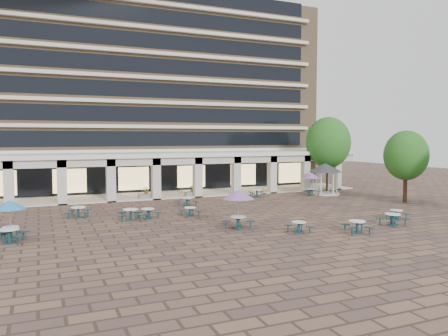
{
  "coord_description": "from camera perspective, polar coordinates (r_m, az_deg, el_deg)",
  "views": [
    {
      "loc": [
        -12.31,
        -28.4,
        5.92
      ],
      "look_at": [
        0.99,
        3.0,
        3.54
      ],
      "focal_mm": 35.0,
      "sensor_mm": 36.0,
      "label": 1
    }
  ],
  "objects": [
    {
      "name": "ground",
      "position": [
        31.51,
        0.47,
        -6.83
      ],
      "size": [
        120.0,
        120.0,
        0.0
      ],
      "primitive_type": "plane",
      "color": "brown",
      "rests_on": "ground"
    },
    {
      "name": "apartment_building",
      "position": [
        55.66,
        -10.19,
        10.83
      ],
      "size": [
        40.0,
        15.5,
        25.2
      ],
      "color": "#8B6F4E",
      "rests_on": "ground"
    },
    {
      "name": "retail_arcade",
      "position": [
        45.01,
        -7.03,
        0.25
      ],
      "size": [
        42.0,
        6.6,
        4.4
      ],
      "color": "white",
      "rests_on": "ground"
    },
    {
      "name": "picnic_table_0",
      "position": [
        27.54,
        -26.25,
        -7.8
      ],
      "size": [
        2.09,
        2.09,
        0.81
      ],
      "rotation": [
        0.0,
        0.0,
        -0.22
      ],
      "color": "#163D43",
      "rests_on": "ground"
    },
    {
      "name": "picnic_table_1",
      "position": [
        27.9,
        9.74,
        -7.47
      ],
      "size": [
        1.55,
        1.55,
        0.67
      ],
      "rotation": [
        0.0,
        0.0,
        -0.04
      ],
      "color": "#163D43",
      "rests_on": "ground"
    },
    {
      "name": "picnic_table_2",
      "position": [
        28.55,
        17.0,
        -7.22
      ],
      "size": [
        2.01,
        2.01,
        0.76
      ],
      "rotation": [
        0.0,
        0.0,
        -0.29
      ],
      "color": "#163D43",
      "rests_on": "ground"
    },
    {
      "name": "picnic_table_3",
      "position": [
        34.35,
        21.58,
        -5.55
      ],
      "size": [
        1.68,
        1.68,
        0.66
      ],
      "rotation": [
        0.0,
        0.0,
        0.22
      ],
      "color": "#163D43",
      "rests_on": "ground"
    },
    {
      "name": "picnic_table_4",
      "position": [
        28.59,
        -26.19,
        -4.5
      ],
      "size": [
        1.94,
        1.94,
        2.24
      ],
      "rotation": [
        0.0,
        0.0,
        0.39
      ],
      "color": "#163D43",
      "rests_on": "ground"
    },
    {
      "name": "picnic_table_5",
      "position": [
        32.11,
        -12.11,
        -5.83
      ],
      "size": [
        2.01,
        2.01,
        0.82
      ],
      "rotation": [
        0.0,
        0.0,
        -0.14
      ],
      "color": "#163D43",
      "rests_on": "ground"
    },
    {
      "name": "picnic_table_6",
      "position": [
        28.48,
        1.88,
        -3.66
      ],
      "size": [
        2.17,
        2.17,
        2.5
      ],
      "rotation": [
        0.0,
        0.0,
        0.39
      ],
      "color": "#163D43",
      "rests_on": "ground"
    },
    {
      "name": "picnic_table_7",
      "position": [
        31.78,
        21.16,
        -6.16
      ],
      "size": [
        1.94,
        1.94,
        0.78
      ],
      "rotation": [
        0.0,
        0.0,
        0.16
      ],
      "color": "#163D43",
      "rests_on": "ground"
    },
    {
      "name": "picnic_table_8",
      "position": [
        34.2,
        -18.49,
        -5.38
      ],
      "size": [
        2.06,
        2.06,
        0.79
      ],
      "rotation": [
        0.0,
        0.0,
        -0.26
      ],
      "color": "#163D43",
      "rests_on": "ground"
    },
    {
      "name": "picnic_table_9",
      "position": [
        32.66,
        -9.91,
        -5.73
      ],
      "size": [
        1.99,
        1.99,
        0.73
      ],
      "rotation": [
        0.0,
        0.0,
        0.4
      ],
      "color": "#163D43",
      "rests_on": "ground"
    },
    {
      "name": "picnic_table_10",
      "position": [
        37.78,
        -4.86,
        -4.34
      ],
      "size": [
        1.94,
        1.94,
        0.76
      ],
      "rotation": [
        0.0,
        0.0,
        0.22
      ],
      "color": "#163D43",
      "rests_on": "ground"
    },
    {
      "name": "picnic_table_11",
      "position": [
        45.46,
        11.34,
        -1.08
      ],
      "size": [
        2.0,
        2.0,
        2.3
      ],
      "rotation": [
        0.0,
        0.0,
        -0.04
      ],
      "color": "#163D43",
      "rests_on": "ground"
    },
    {
      "name": "picnic_table_12",
      "position": [
        33.22,
        -4.46,
        -5.59
      ],
      "size": [
        1.62,
        1.62,
        0.66
      ],
      "rotation": [
        0.0,
        0.0,
        0.14
      ],
      "color": "#163D43",
      "rests_on": "ground"
    },
    {
      "name": "picnic_table_13",
      "position": [
        43.56,
        4.33,
        -3.22
      ],
      "size": [
        1.98,
        1.98,
        0.77
      ],
      "rotation": [
        0.0,
        0.0,
        -0.23
      ],
      "color": "#163D43",
      "rests_on": "ground"
    },
    {
      "name": "gazebo",
      "position": [
        46.69,
        13.06,
        -0.39
      ],
      "size": [
        3.47,
        3.47,
        3.23
      ],
      "rotation": [
        0.0,
        0.0,
        -0.42
      ],
      "color": "beige",
      "rests_on": "ground"
    },
    {
      "name": "tree_east_a",
      "position": [
        43.01,
        22.68,
        1.51
      ],
      "size": [
        3.95,
        3.95,
        6.57
      ],
      "color": "#3D2518",
      "rests_on": "ground"
    },
    {
      "name": "tree_east_c",
      "position": [
        49.57,
        13.46,
        3.23
      ],
      "size": [
        4.92,
        4.92,
        8.2
      ],
      "color": "#3D2518",
      "rests_on": "ground"
    },
    {
      "name": "planter_left",
      "position": [
        42.69,
        -10.08,
        -3.26
      ],
      "size": [
        1.5,
        0.74,
        1.34
      ],
      "color": "gray",
      "rests_on": "ground"
    },
    {
      "name": "planter_right",
      "position": [
        43.96,
        -4.12,
        -3.08
      ],
      "size": [
        1.5,
        0.66,
        1.27
      ],
      "color": "gray",
      "rests_on": "ground"
    }
  ]
}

